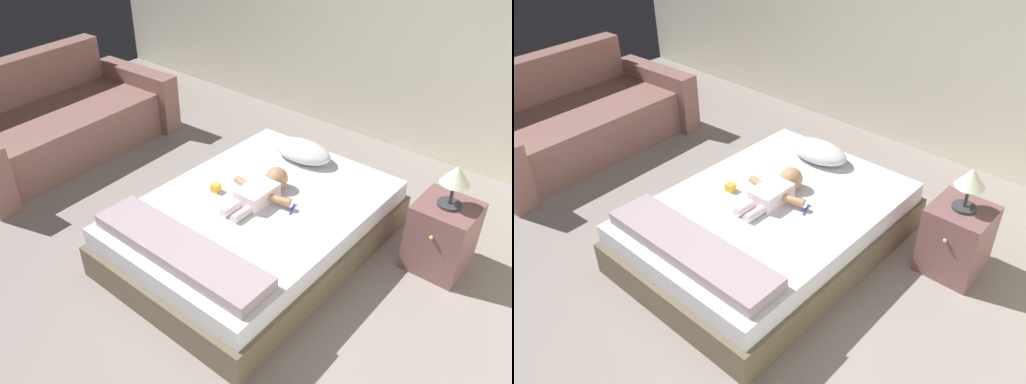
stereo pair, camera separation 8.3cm
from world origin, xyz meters
The scene contains 11 objects.
ground_plane centered at (0.00, 0.00, 0.00)m, with size 8.00×8.00×0.00m, color gray.
wall_behind_bed centered at (0.00, 3.00, 1.41)m, with size 8.00×0.12×2.82m, color silver.
bed centered at (0.04, 0.80, 0.20)m, with size 1.46×2.04×0.40m.
pillow centered at (-0.08, 1.54, 0.47)m, with size 0.52×0.30×0.15m.
baby centered at (0.03, 0.89, 0.47)m, with size 0.51×0.62×0.17m.
toothbrush centered at (0.28, 0.92, 0.41)m, with size 0.06×0.13×0.02m.
couch centered at (-2.44, 0.71, 0.29)m, with size 1.25×2.14×0.88m.
nightstand centered at (1.17, 1.49, 0.26)m, with size 0.40×0.43×0.52m.
lamp centered at (1.17, 1.49, 0.74)m, with size 0.20×0.20×0.31m.
blanket centered at (0.04, 0.06, 0.44)m, with size 1.31×0.32×0.09m.
toy_block centered at (-0.29, 0.73, 0.43)m, with size 0.07×0.07×0.06m.
Camera 2 is at (2.08, -1.47, 2.53)m, focal length 36.37 mm.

